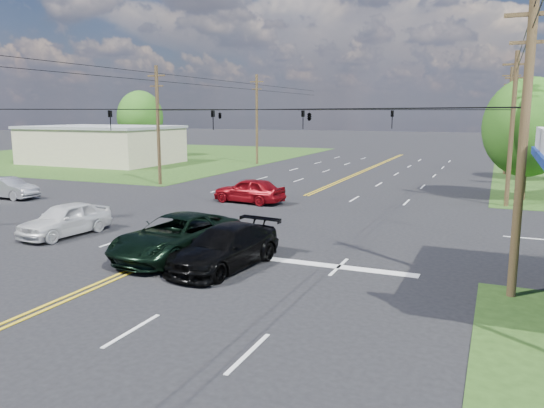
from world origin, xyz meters
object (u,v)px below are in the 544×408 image
at_px(pole_right_far, 508,120).
at_px(tree_far_l, 140,117).
at_px(pole_nw, 158,124).
at_px(tree_right_a, 528,127).
at_px(pickup_dkgreen, 177,236).
at_px(sedan_silver, 9,188).
at_px(retail_nw, 102,146).
at_px(pole_ne, 512,128).
at_px(suv_black, 225,247).
at_px(pole_se, 523,143).
at_px(pickup_white, 65,219).
at_px(pole_left_far, 257,118).

xyz_separation_m(pole_right_far, tree_far_l, (-45.00, 4.00, 0.03)).
bearing_deg(pole_nw, tree_far_l, 129.56).
relative_size(pole_right_far, tree_right_a, 1.22).
xyz_separation_m(tree_right_a, pickup_dkgreen, (-13.50, -21.17, -4.00)).
bearing_deg(pole_right_far, tree_far_l, 174.92).
bearing_deg(pole_right_far, sedan_silver, -137.30).
relative_size(tree_right_a, tree_far_l, 0.94).
height_order(pole_nw, pole_right_far, pole_right_far).
xyz_separation_m(pole_nw, tree_right_a, (27.00, 3.00, -0.05)).
xyz_separation_m(retail_nw, pickup_dkgreen, (30.50, -31.17, -1.13)).
xyz_separation_m(retail_nw, pole_ne, (43.00, -13.00, 2.92)).
height_order(retail_nw, tree_right_a, tree_right_a).
relative_size(suv_black, sedan_silver, 1.25).
bearing_deg(pole_se, tree_right_a, 87.27).
distance_m(pickup_dkgreen, pickup_white, 7.16).
bearing_deg(pole_nw, pole_ne, 0.00).
height_order(retail_nw, pole_ne, pole_ne).
distance_m(pole_nw, pole_ne, 26.00).
distance_m(suv_black, sedan_silver, 23.13).
xyz_separation_m(tree_far_l, pickup_dkgreen, (32.50, -41.17, -4.33)).
bearing_deg(suv_black, pole_left_far, 120.58).
relative_size(pole_nw, tree_far_l, 1.09).
bearing_deg(sedan_silver, pole_nw, -27.47).
height_order(pole_se, pole_right_far, pole_right_far).
relative_size(pole_ne, sedan_silver, 2.17).
distance_m(retail_nw, pickup_dkgreen, 43.62).
xyz_separation_m(pole_right_far, sedan_silver, (-31.43, -29.00, -4.45)).
height_order(retail_nw, sedan_silver, retail_nw).
bearing_deg(pole_left_far, pickup_white, -79.86).
relative_size(pole_ne, suv_black, 1.74).
xyz_separation_m(pole_ne, sedan_silver, (-31.43, -10.00, -4.19)).
bearing_deg(pole_left_far, sedan_silver, -100.60).
distance_m(tree_right_a, sedan_silver, 35.18).
xyz_separation_m(pole_se, pickup_white, (-19.56, 1.00, -4.12)).
bearing_deg(pickup_white, tree_far_l, 127.69).
xyz_separation_m(pole_left_far, pole_right_far, (26.00, 0.00, 0.00)).
xyz_separation_m(pole_right_far, pickup_dkgreen, (-12.50, -37.17, -4.30)).
distance_m(pole_se, pole_right_far, 37.00).
height_order(pickup_dkgreen, sedan_silver, pickup_dkgreen).
distance_m(pole_ne, pole_left_far, 32.20).
height_order(pole_right_far, pickup_white, pole_right_far).
height_order(tree_far_l, pickup_dkgreen, tree_far_l).
xyz_separation_m(pole_right_far, suv_black, (-10.00, -37.71, -4.38)).
relative_size(retail_nw, pole_left_far, 1.60).
xyz_separation_m(pole_se, pole_right_far, (0.00, 37.00, 0.25)).
bearing_deg(tree_far_l, pole_right_far, -5.08).
bearing_deg(sedan_silver, retail_nw, 27.73).
distance_m(pole_ne, suv_black, 21.61).
height_order(pole_left_far, sedan_silver, pole_left_far).
relative_size(retail_nw, pole_right_far, 1.60).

